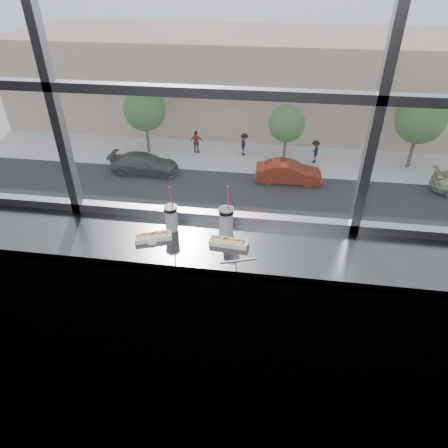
# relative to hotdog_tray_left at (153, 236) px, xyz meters

# --- Properties ---
(wall_back_lower) EXTENTS (6.00, 0.00, 6.00)m
(wall_back_lower) POSITION_rel_hotdog_tray_left_xyz_m (0.33, 0.30, -0.57)
(wall_back_lower) COLOR black
(wall_back_lower) RESTS_ON ground
(window_glass) EXTENTS (6.00, 0.00, 6.00)m
(window_glass) POSITION_rel_hotdog_tray_left_xyz_m (0.33, 0.32, 1.18)
(window_glass) COLOR silver
(window_glass) RESTS_ON ground
(window_mullions) EXTENTS (6.00, 0.08, 2.40)m
(window_mullions) POSITION_rel_hotdog_tray_left_xyz_m (0.33, 0.30, 1.18)
(window_mullions) COLOR gray
(window_mullions) RESTS_ON ground
(counter) EXTENTS (6.00, 0.55, 0.06)m
(counter) POSITION_rel_hotdog_tray_left_xyz_m (0.33, 0.03, -0.05)
(counter) COLOR #515355
(counter) RESTS_ON ground
(counter_fascia) EXTENTS (6.00, 0.04, 1.04)m
(counter_fascia) POSITION_rel_hotdog_tray_left_xyz_m (0.33, -0.23, -0.57)
(counter_fascia) COLOR #515355
(counter_fascia) RESTS_ON ground
(hotdog_tray_left) EXTENTS (0.25, 0.16, 0.06)m
(hotdog_tray_left) POSITION_rel_hotdog_tray_left_xyz_m (0.00, 0.00, 0.00)
(hotdog_tray_left) COLOR white
(hotdog_tray_left) RESTS_ON counter
(hotdog_tray_right) EXTENTS (0.25, 0.10, 0.06)m
(hotdog_tray_right) POSITION_rel_hotdog_tray_left_xyz_m (0.50, 0.01, 0.00)
(hotdog_tray_right) COLOR white
(hotdog_tray_right) RESTS_ON counter
(soda_cup_left) EXTENTS (0.09, 0.09, 0.35)m
(soda_cup_left) POSITION_rel_hotdog_tray_left_xyz_m (0.09, 0.13, 0.08)
(soda_cup_left) COLOR white
(soda_cup_left) RESTS_ON counter
(soda_cup_right) EXTENTS (0.10, 0.10, 0.38)m
(soda_cup_right) POSITION_rel_hotdog_tray_left_xyz_m (0.47, 0.13, 0.09)
(soda_cup_right) COLOR white
(soda_cup_right) RESTS_ON counter
(loose_straw) EXTENTS (0.22, 0.08, 0.01)m
(loose_straw) POSITION_rel_hotdog_tray_left_xyz_m (0.59, -0.15, -0.02)
(loose_straw) COLOR white
(loose_straw) RESTS_ON counter
(wrapper) EXTENTS (0.09, 0.06, 0.02)m
(wrapper) POSITION_rel_hotdog_tray_left_xyz_m (0.00, -0.06, -0.01)
(wrapper) COLOR silver
(wrapper) RESTS_ON counter
(plaza_ground) EXTENTS (120.00, 120.00, 0.00)m
(plaza_ground) POSITION_rel_hotdog_tray_left_xyz_m (0.33, 43.80, -12.12)
(plaza_ground) COLOR #ACACAC
(plaza_ground) RESTS_ON ground
(plaza_near) EXTENTS (50.00, 14.00, 0.04)m
(plaza_near) POSITION_rel_hotdog_tray_left_xyz_m (0.33, 7.30, -12.10)
(plaza_near) COLOR #ACACAC
(plaza_near) RESTS_ON plaza_ground
(street_asphalt) EXTENTS (80.00, 10.00, 0.06)m
(street_asphalt) POSITION_rel_hotdog_tray_left_xyz_m (0.33, 20.30, -12.09)
(street_asphalt) COLOR black
(street_asphalt) RESTS_ON plaza_ground
(far_sidewalk) EXTENTS (80.00, 6.00, 0.04)m
(far_sidewalk) POSITION_rel_hotdog_tray_left_xyz_m (0.33, 28.30, -12.10)
(far_sidewalk) COLOR #ACACAC
(far_sidewalk) RESTS_ON plaza_ground
(far_building) EXTENTS (50.00, 14.00, 8.00)m
(far_building) POSITION_rel_hotdog_tray_left_xyz_m (0.33, 38.30, -8.12)
(far_building) COLOR tan
(far_building) RESTS_ON plaza_ground
(car_near_a) EXTENTS (3.14, 6.13, 1.96)m
(car_near_a) POSITION_rel_hotdog_tray_left_xyz_m (-12.93, 16.30, -11.08)
(car_near_a) COLOR #A9B4CD
(car_near_a) RESTS_ON street_asphalt
(car_far_a) EXTENTS (2.52, 6.00, 2.00)m
(car_far_a) POSITION_rel_hotdog_tray_left_xyz_m (-9.11, 24.30, -11.07)
(car_far_a) COLOR #343434
(car_far_a) RESTS_ON street_asphalt
(car_near_d) EXTENTS (2.62, 5.95, 1.96)m
(car_near_d) POSITION_rel_hotdog_tray_left_xyz_m (7.39, 16.30, -11.08)
(car_near_d) COLOR #B0B0B0
(car_near_d) RESTS_ON street_asphalt
(car_near_b) EXTENTS (2.84, 5.83, 1.88)m
(car_near_b) POSITION_rel_hotdog_tray_left_xyz_m (-5.48, 16.30, -11.12)
(car_near_b) COLOR #352F31
(car_near_b) RESTS_ON street_asphalt
(car_far_b) EXTENTS (2.76, 6.32, 2.09)m
(car_far_b) POSITION_rel_hotdog_tray_left_xyz_m (1.65, 24.30, -11.02)
(car_far_b) COLOR #A8230A
(car_far_b) RESTS_ON street_asphalt
(car_near_c) EXTENTS (3.18, 6.99, 2.29)m
(car_near_c) POSITION_rel_hotdog_tray_left_xyz_m (0.38, 16.30, -10.92)
(car_near_c) COLOR #B13A05
(car_near_c) RESTS_ON street_asphalt
(pedestrian_d) EXTENTS (0.76, 1.01, 2.28)m
(pedestrian_d) POSITION_rel_hotdog_tray_left_xyz_m (7.38, 27.47, -10.94)
(pedestrian_d) COLOR #66605B
(pedestrian_d) RESTS_ON far_sidewalk
(pedestrian_a) EXTENTS (1.01, 0.76, 2.28)m
(pedestrian_a) POSITION_rel_hotdog_tray_left_xyz_m (-5.99, 28.60, -10.95)
(pedestrian_a) COLOR #66605B
(pedestrian_a) RESTS_ON far_sidewalk
(pedestrian_c) EXTENTS (0.73, 0.97, 2.18)m
(pedestrian_c) POSITION_rel_hotdog_tray_left_xyz_m (3.68, 28.12, -10.99)
(pedestrian_c) COLOR #66605B
(pedestrian_c) RESTS_ON far_sidewalk
(pedestrian_b) EXTENTS (0.74, 0.99, 2.22)m
(pedestrian_b) POSITION_rel_hotdog_tray_left_xyz_m (-2.02, 28.73, -10.97)
(pedestrian_b) COLOR #66605B
(pedestrian_b) RESTS_ON far_sidewalk
(tree_left) EXTENTS (3.39, 3.39, 5.30)m
(tree_left) POSITION_rel_hotdog_tray_left_xyz_m (-10.06, 28.30, -8.53)
(tree_left) COLOR #47382B
(tree_left) RESTS_ON far_sidewalk
(tree_center) EXTENTS (2.85, 2.85, 4.45)m
(tree_center) POSITION_rel_hotdog_tray_left_xyz_m (1.28, 28.30, -9.11)
(tree_center) COLOR #47382B
(tree_center) RESTS_ON far_sidewalk
(tree_right) EXTENTS (3.63, 3.63, 5.68)m
(tree_right) POSITION_rel_hotdog_tray_left_xyz_m (10.94, 28.30, -8.27)
(tree_right) COLOR #47382B
(tree_right) RESTS_ON far_sidewalk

